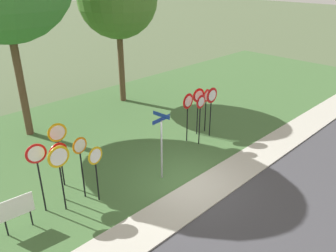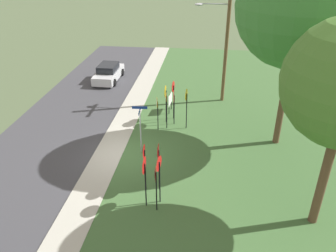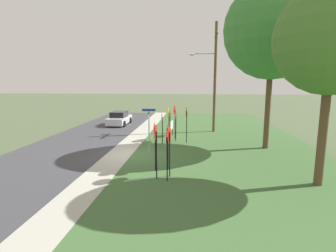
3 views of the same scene
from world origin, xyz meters
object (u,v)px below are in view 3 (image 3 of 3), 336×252
at_px(yield_sign_near_left, 169,139).
at_px(utility_pole, 213,74).
at_px(stop_sign_center_tall, 186,117).
at_px(stop_sign_far_left, 170,119).
at_px(street_name_post, 149,127).
at_px(stop_sign_far_right, 162,122).
at_px(yield_sign_far_right, 166,145).
at_px(oak_tree_right, 332,39).
at_px(oak_tree_left, 273,30).
at_px(stop_sign_near_right, 175,115).
at_px(yield_sign_center, 156,138).
at_px(stop_sign_far_center, 175,119).
at_px(parked_hatchback_near, 119,119).
at_px(notice_board, 172,126).
at_px(yield_sign_near_right, 167,135).
at_px(stop_sign_near_left, 169,117).
at_px(yield_sign_far_left, 155,135).

height_order(yield_sign_near_left, utility_pole, utility_pole).
height_order(stop_sign_center_tall, yield_sign_near_left, stop_sign_center_tall).
xyz_separation_m(stop_sign_far_left, street_name_post, (2.89, -1.05, -0.06)).
height_order(stop_sign_far_right, yield_sign_far_right, yield_sign_far_right).
bearing_deg(oak_tree_right, oak_tree_left, -175.23).
height_order(stop_sign_near_right, yield_sign_center, stop_sign_near_right).
bearing_deg(stop_sign_far_right, oak_tree_left, 73.49).
relative_size(stop_sign_far_center, stop_sign_far_right, 1.06).
xyz_separation_m(stop_sign_center_tall, yield_sign_center, (7.39, -1.22, -0.02)).
relative_size(stop_sign_near_right, parked_hatchback_near, 0.63).
bearing_deg(stop_sign_far_right, yield_sign_far_right, -3.23).
relative_size(stop_sign_far_center, yield_sign_far_right, 1.01).
bearing_deg(notice_board, street_name_post, -5.08).
xyz_separation_m(stop_sign_far_left, stop_sign_far_center, (-0.63, 0.39, -0.06)).
height_order(yield_sign_near_right, utility_pole, utility_pole).
bearing_deg(oak_tree_left, parked_hatchback_near, -125.27).
distance_m(stop_sign_near_left, yield_sign_far_left, 7.05).
bearing_deg(oak_tree_right, stop_sign_near_right, -141.79).
bearing_deg(yield_sign_near_left, notice_board, -165.99).
bearing_deg(stop_sign_center_tall, oak_tree_left, 84.36).
bearing_deg(yield_sign_near_right, oak_tree_left, 125.39).
height_order(stop_sign_center_tall, parked_hatchback_near, stop_sign_center_tall).
relative_size(yield_sign_near_right, street_name_post, 0.87).
distance_m(stop_sign_far_left, yield_sign_far_left, 6.17).
distance_m(stop_sign_center_tall, street_name_post, 3.81).
bearing_deg(yield_sign_near_left, yield_sign_far_right, 3.40).
xyz_separation_m(stop_sign_far_center, stop_sign_center_tall, (0.46, 0.82, 0.24)).
bearing_deg(stop_sign_near_right, stop_sign_far_right, -18.43).
relative_size(yield_sign_far_right, oak_tree_left, 0.21).
bearing_deg(oak_tree_left, yield_sign_center, -46.32).
xyz_separation_m(yield_sign_far_right, yield_sign_center, (-0.25, -0.51, 0.22)).
relative_size(stop_sign_far_right, oak_tree_right, 0.26).
bearing_deg(yield_sign_far_right, stop_sign_far_left, 176.75).
bearing_deg(yield_sign_near_left, street_name_post, -147.99).
xyz_separation_m(stop_sign_far_left, utility_pole, (-4.84, 3.42, 3.35)).
relative_size(street_name_post, utility_pole, 0.30).
distance_m(yield_sign_far_left, street_name_post, 3.39).
relative_size(stop_sign_far_center, yield_sign_near_left, 0.95).
bearing_deg(yield_sign_far_left, oak_tree_left, 125.93).
distance_m(yield_sign_near_left, yield_sign_near_right, 0.95).
bearing_deg(stop_sign_near_left, stop_sign_far_center, 65.50).
distance_m(utility_pole, oak_tree_right, 12.75).
bearing_deg(utility_pole, street_name_post, -30.01).
bearing_deg(yield_sign_far_left, oak_tree_right, 79.42).
bearing_deg(yield_sign_near_right, utility_pole, 160.47).
bearing_deg(yield_sign_center, yield_sign_near_left, 118.41).
relative_size(yield_sign_center, street_name_post, 0.91).
distance_m(street_name_post, parked_hatchback_near, 12.02).
xyz_separation_m(stop_sign_near_left, yield_sign_near_right, (6.86, 0.55, -0.00)).
distance_m(stop_sign_far_left, yield_sign_far_right, 7.49).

